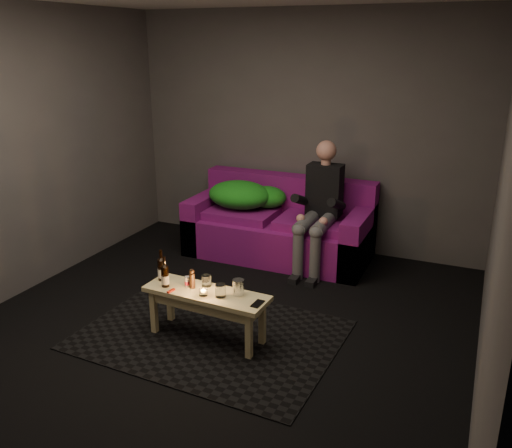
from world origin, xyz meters
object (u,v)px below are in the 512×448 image
(beer_bottle_a, at_px, (162,269))
(beer_bottle_b, at_px, (165,276))
(coffee_table, at_px, (206,300))
(steel_cup, at_px, (238,287))
(sofa, at_px, (280,228))
(person, at_px, (320,205))

(beer_bottle_a, relative_size, beer_bottle_b, 1.05)
(coffee_table, relative_size, beer_bottle_b, 4.08)
(beer_bottle_b, height_order, steel_cup, beer_bottle_b)
(sofa, height_order, beer_bottle_a, sofa)
(sofa, height_order, person, person)
(beer_bottle_a, relative_size, steel_cup, 2.12)
(beer_bottle_b, xyz_separation_m, steel_cup, (0.59, 0.10, -0.03))
(person, distance_m, coffee_table, 1.82)
(person, height_order, coffee_table, person)
(steel_cup, bearing_deg, person, 86.30)
(beer_bottle_b, bearing_deg, beer_bottle_a, 134.25)
(person, bearing_deg, sofa, 161.88)
(person, height_order, beer_bottle_a, person)
(sofa, bearing_deg, coffee_table, -86.24)
(sofa, relative_size, coffee_table, 1.92)
(sofa, relative_size, steel_cup, 15.94)
(person, distance_m, beer_bottle_a, 1.89)
(person, xyz_separation_m, coffee_table, (-0.36, -1.75, -0.34))
(beer_bottle_a, height_order, beer_bottle_b, beer_bottle_a)
(person, height_order, beer_bottle_b, person)
(coffee_table, bearing_deg, beer_bottle_b, -172.28)
(beer_bottle_b, distance_m, steel_cup, 0.60)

